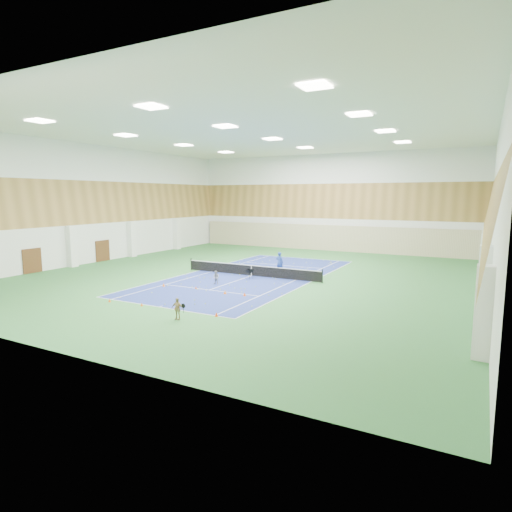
# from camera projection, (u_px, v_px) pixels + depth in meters

# --- Properties ---
(ground) EXTENTS (40.00, 40.00, 0.00)m
(ground) POSITION_uv_depth(u_px,v_px,m) (251.00, 276.00, 36.83)
(ground) COLOR #2D6A33
(ground) RESTS_ON ground
(room_shell) EXTENTS (36.00, 40.00, 12.00)m
(room_shell) POSITION_uv_depth(u_px,v_px,m) (251.00, 206.00, 36.00)
(room_shell) COLOR white
(room_shell) RESTS_ON ground
(wood_cladding) EXTENTS (36.00, 40.00, 8.00)m
(wood_cladding) POSITION_uv_depth(u_px,v_px,m) (251.00, 182.00, 35.72)
(wood_cladding) COLOR #A2793C
(wood_cladding) RESTS_ON room_shell
(ceiling_light_grid) EXTENTS (21.40, 25.40, 0.06)m
(ceiling_light_grid) POSITION_uv_depth(u_px,v_px,m) (251.00, 134.00, 35.17)
(ceiling_light_grid) COLOR white
(ceiling_light_grid) RESTS_ON room_shell
(court_surface) EXTENTS (10.97, 23.77, 0.01)m
(court_surface) POSITION_uv_depth(u_px,v_px,m) (251.00, 276.00, 36.83)
(court_surface) COLOR navy
(court_surface) RESTS_ON ground
(tennis_balls_scatter) EXTENTS (10.57, 22.77, 0.07)m
(tennis_balls_scatter) POSITION_uv_depth(u_px,v_px,m) (251.00, 275.00, 36.83)
(tennis_balls_scatter) COLOR #B9D023
(tennis_balls_scatter) RESTS_ON ground
(tennis_net) EXTENTS (12.80, 0.10, 1.10)m
(tennis_net) POSITION_uv_depth(u_px,v_px,m) (251.00, 270.00, 36.76)
(tennis_net) COLOR black
(tennis_net) RESTS_ON ground
(back_curtain) EXTENTS (35.40, 0.16, 3.20)m
(back_curtain) POSITION_uv_depth(u_px,v_px,m) (327.00, 238.00, 53.85)
(back_curtain) COLOR #C6B793
(back_curtain) RESTS_ON ground
(door_left_a) EXTENTS (0.08, 1.80, 2.20)m
(door_left_a) POSITION_uv_depth(u_px,v_px,m) (32.00, 261.00, 38.08)
(door_left_a) COLOR #593319
(door_left_a) RESTS_ON ground
(door_left_b) EXTENTS (0.08, 1.80, 2.20)m
(door_left_b) POSITION_uv_depth(u_px,v_px,m) (103.00, 251.00, 45.06)
(door_left_b) COLOR #593319
(door_left_b) RESTS_ON ground
(coach) EXTENTS (0.75, 0.55, 1.89)m
(coach) POSITION_uv_depth(u_px,v_px,m) (280.00, 262.00, 38.18)
(coach) COLOR navy
(coach) RESTS_ON ground
(child_court) EXTENTS (0.54, 0.43, 1.07)m
(child_court) POSITION_uv_depth(u_px,v_px,m) (216.00, 278.00, 33.23)
(child_court) COLOR gray
(child_court) RESTS_ON ground
(child_apron) EXTENTS (0.75, 0.36, 1.24)m
(child_apron) POSITION_uv_depth(u_px,v_px,m) (177.00, 309.00, 23.73)
(child_apron) COLOR tan
(child_apron) RESTS_ON ground
(ball_cart) EXTENTS (0.59, 0.59, 0.82)m
(ball_cart) POSITION_uv_depth(u_px,v_px,m) (250.00, 274.00, 35.45)
(ball_cart) COLOR black
(ball_cart) RESTS_ON ground
(cone_svc_a) EXTENTS (0.23, 0.23, 0.25)m
(cone_svc_a) POSITION_uv_depth(u_px,v_px,m) (164.00, 285.00, 32.48)
(cone_svc_a) COLOR orange
(cone_svc_a) RESTS_ON ground
(cone_svc_b) EXTENTS (0.18, 0.18, 0.20)m
(cone_svc_b) POSITION_uv_depth(u_px,v_px,m) (196.00, 288.00, 31.65)
(cone_svc_b) COLOR #DA480B
(cone_svc_b) RESTS_ON ground
(cone_svc_c) EXTENTS (0.23, 0.23, 0.25)m
(cone_svc_c) POSITION_uv_depth(u_px,v_px,m) (225.00, 292.00, 30.01)
(cone_svc_c) COLOR #EB5D0C
(cone_svc_c) RESTS_ON ground
(cone_svc_d) EXTENTS (0.22, 0.22, 0.25)m
(cone_svc_d) POSITION_uv_depth(u_px,v_px,m) (245.00, 294.00, 29.39)
(cone_svc_d) COLOR #ED490C
(cone_svc_d) RESTS_ON ground
(cone_base_a) EXTENTS (0.18, 0.18, 0.20)m
(cone_base_a) POSITION_uv_depth(u_px,v_px,m) (110.00, 300.00, 27.76)
(cone_base_a) COLOR #E6510C
(cone_base_a) RESTS_ON ground
(cone_base_b) EXTENTS (0.18, 0.18, 0.20)m
(cone_base_b) POSITION_uv_depth(u_px,v_px,m) (142.00, 304.00, 26.70)
(cone_base_b) COLOR orange
(cone_base_b) RESTS_ON ground
(cone_base_c) EXTENTS (0.17, 0.17, 0.19)m
(cone_base_c) POSITION_uv_depth(u_px,v_px,m) (176.00, 308.00, 25.92)
(cone_base_c) COLOR orange
(cone_base_c) RESTS_ON ground
(cone_base_d) EXTENTS (0.22, 0.22, 0.24)m
(cone_base_d) POSITION_uv_depth(u_px,v_px,m) (216.00, 314.00, 24.40)
(cone_base_d) COLOR #F4470C
(cone_base_d) RESTS_ON ground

